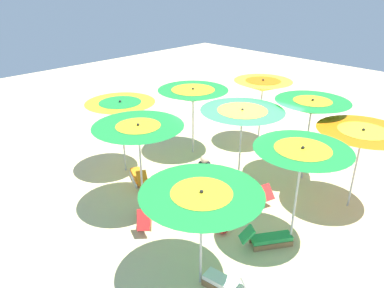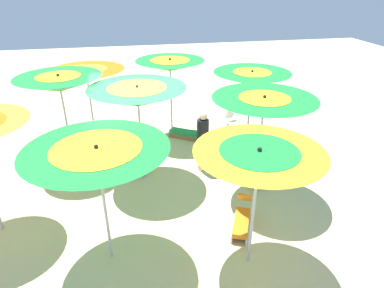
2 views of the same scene
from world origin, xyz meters
name	(u,v)px [view 1 (image 1 of 2)]	position (x,y,z in m)	size (l,w,h in m)	color
ground	(234,190)	(0.00, 0.00, -0.02)	(35.49, 35.49, 0.04)	beige
beach_umbrella_0	(201,202)	(3.23, 1.75, 1.92)	(2.26, 2.26, 2.17)	#B2B2B7
beach_umbrella_1	(302,156)	(0.92, 2.40, 2.25)	(2.02, 2.02, 2.47)	#B2B2B7
beach_umbrella_2	(362,137)	(-1.50, 2.69, 2.01)	(2.22, 2.22, 2.24)	#B2B2B7
beach_umbrella_3	(139,133)	(2.43, -1.10, 2.15)	(2.21, 2.21, 2.41)	#B2B2B7
beach_umbrella_4	(242,118)	(-0.14, 0.03, 2.17)	(2.24, 2.24, 2.44)	#B2B2B7
beach_umbrella_5	(312,107)	(-1.97, 1.05, 2.26)	(2.07, 2.07, 2.51)	#B2B2B7
beach_umbrella_6	(121,109)	(1.54, -3.13, 2.06)	(2.04, 2.04, 2.32)	#B2B2B7
beach_umbrella_7	(193,95)	(-0.90, -2.56, 2.06)	(2.30, 2.30, 2.31)	#B2B2B7
beach_umbrella_8	(263,86)	(-3.10, -1.38, 2.17)	(1.99, 1.99, 2.41)	#B2B2B7
lounger_0	(255,190)	(-0.11, 0.64, 0.20)	(0.68, 1.28, 0.58)	olive
lounger_1	(139,176)	(1.70, -2.25, 0.20)	(0.76, 1.20, 0.58)	silver
lounger_2	(229,283)	(3.03, 2.32, 0.22)	(0.49, 1.15, 0.69)	olive
lounger_3	(268,238)	(1.35, 2.08, 0.19)	(1.19, 0.93, 0.56)	olive
lounger_4	(145,216)	(2.82, -0.54, 0.21)	(1.01, 1.08, 0.67)	olive
beachgoer_0	(204,183)	(1.41, 0.13, 0.85)	(0.30, 0.30, 1.63)	beige
beach_ball	(223,227)	(1.73, 1.05, 0.15)	(0.31, 0.31, 0.31)	red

